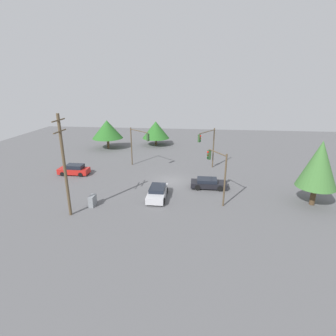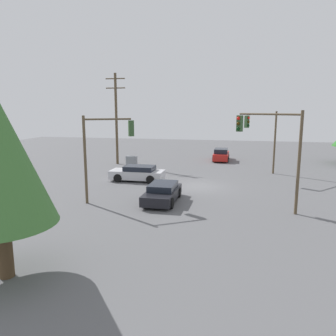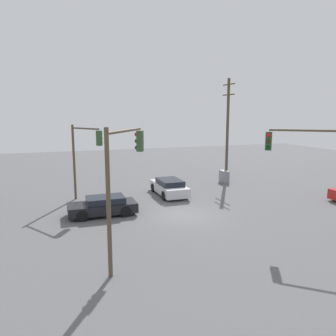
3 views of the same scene
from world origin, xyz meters
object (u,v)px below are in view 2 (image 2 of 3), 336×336
at_px(sedan_silver, 138,173).
at_px(traffic_signal_aux, 273,142).
at_px(traffic_signal_main, 105,143).
at_px(sedan_red, 221,155).
at_px(electrical_cabinet, 132,161).
at_px(traffic_signal_cross, 264,132).
at_px(sedan_dark, 162,193).

distance_m(sedan_silver, traffic_signal_aux, 12.57).
bearing_deg(traffic_signal_aux, traffic_signal_main, 36.52).
bearing_deg(sedan_red, electrical_cabinet, -145.31).
relative_size(traffic_signal_cross, traffic_signal_aux, 0.98).
bearing_deg(sedan_silver, electrical_cabinet, 22.67).
height_order(sedan_silver, traffic_signal_aux, traffic_signal_aux).
relative_size(sedan_dark, electrical_cabinet, 3.78).
relative_size(sedan_dark, sedan_red, 1.03).
bearing_deg(traffic_signal_main, traffic_signal_aux, -27.74).
height_order(sedan_red, traffic_signal_cross, traffic_signal_cross).
bearing_deg(traffic_signal_main, sedan_dark, -20.33).
xyz_separation_m(sedan_dark, traffic_signal_aux, (6.93, -0.02, 3.61)).
relative_size(sedan_silver, electrical_cabinet, 3.99).
bearing_deg(traffic_signal_aux, sedan_dark, 32.49).
distance_m(sedan_red, traffic_signal_cross, 10.07).
height_order(sedan_dark, electrical_cabinet, sedan_dark).
relative_size(traffic_signal_aux, electrical_cabinet, 5.25).
bearing_deg(electrical_cabinet, traffic_signal_main, -78.71).
relative_size(traffic_signal_main, electrical_cabinet, 4.96).
distance_m(sedan_dark, traffic_signal_main, 5.03).
height_order(sedan_dark, sedan_silver, sedan_silver).
height_order(sedan_silver, traffic_signal_main, traffic_signal_main).
xyz_separation_m(sedan_silver, electrical_cabinet, (-2.75, 6.59, -0.08)).
bearing_deg(electrical_cabinet, sedan_red, 34.69).
height_order(traffic_signal_main, traffic_signal_cross, traffic_signal_cross).
bearing_deg(traffic_signal_aux, electrical_cabinet, -10.58).
height_order(traffic_signal_aux, electrical_cabinet, traffic_signal_aux).
distance_m(sedan_dark, sedan_silver, 6.88).
distance_m(sedan_red, traffic_signal_aux, 19.62).
relative_size(sedan_red, electrical_cabinet, 3.67).
height_order(traffic_signal_cross, traffic_signal_aux, traffic_signal_aux).
relative_size(sedan_silver, traffic_signal_aux, 0.76).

